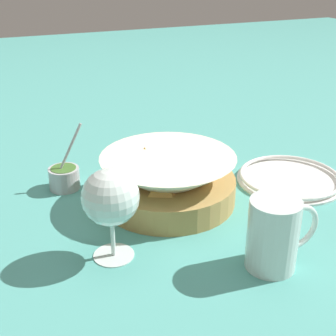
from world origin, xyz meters
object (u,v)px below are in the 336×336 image
at_px(food_basket, 168,181).
at_px(sauce_cup, 64,177).
at_px(wine_glass, 111,200).
at_px(beer_mug, 274,237).
at_px(side_plate, 289,177).

distance_m(food_basket, sauce_cup, 0.21).
xyz_separation_m(wine_glass, beer_mug, (0.21, -0.11, -0.05)).
bearing_deg(sauce_cup, wine_glass, -84.68).
distance_m(sauce_cup, side_plate, 0.45).
distance_m(food_basket, side_plate, 0.26).
distance_m(wine_glass, side_plate, 0.43).
bearing_deg(side_plate, wine_glass, -164.51).
xyz_separation_m(wine_glass, side_plate, (0.40, 0.11, -0.09)).
distance_m(food_basket, beer_mug, 0.25).
bearing_deg(wine_glass, side_plate, 15.49).
bearing_deg(food_basket, sauce_cup, 143.56).
relative_size(sauce_cup, beer_mug, 1.12).
bearing_deg(food_basket, wine_glass, -138.01).
xyz_separation_m(food_basket, sauce_cup, (-0.17, 0.12, -0.02)).
height_order(sauce_cup, beer_mug, sauce_cup).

